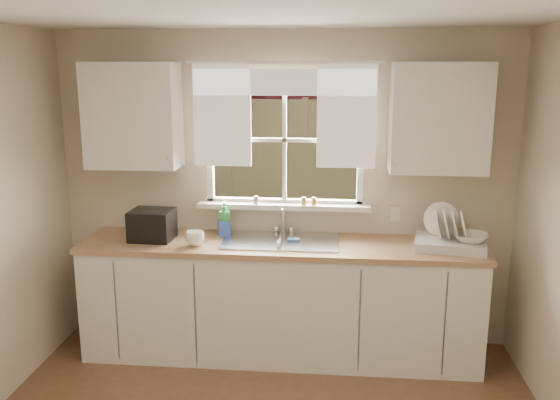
# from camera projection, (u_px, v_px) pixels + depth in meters

# --- Properties ---
(room_walls) EXTENTS (3.62, 4.02, 2.50)m
(room_walls) POSITION_uv_depth(u_px,v_px,m) (244.00, 285.00, 2.73)
(room_walls) COLOR beige
(room_walls) RESTS_ON ground
(window) EXTENTS (1.38, 0.16, 1.06)m
(window) POSITION_uv_depth(u_px,v_px,m) (284.00, 161.00, 4.68)
(window) COLOR white
(window) RESTS_ON room_walls
(curtains) EXTENTS (1.50, 0.03, 0.81)m
(curtains) POSITION_uv_depth(u_px,v_px,m) (284.00, 104.00, 4.53)
(curtains) COLOR white
(curtains) RESTS_ON room_walls
(base_cabinets) EXTENTS (3.00, 0.62, 0.87)m
(base_cabinets) POSITION_uv_depth(u_px,v_px,m) (280.00, 301.00, 4.60)
(base_cabinets) COLOR silver
(base_cabinets) RESTS_ON ground
(countertop) EXTENTS (3.04, 0.65, 0.04)m
(countertop) POSITION_uv_depth(u_px,v_px,m) (280.00, 245.00, 4.50)
(countertop) COLOR #AA7D55
(countertop) RESTS_ON base_cabinets
(upper_cabinet_left) EXTENTS (0.70, 0.33, 0.80)m
(upper_cabinet_left) POSITION_uv_depth(u_px,v_px,m) (133.00, 115.00, 4.53)
(upper_cabinet_left) COLOR silver
(upper_cabinet_left) RESTS_ON room_walls
(upper_cabinet_right) EXTENTS (0.70, 0.33, 0.80)m
(upper_cabinet_right) POSITION_uv_depth(u_px,v_px,m) (439.00, 118.00, 4.32)
(upper_cabinet_right) COLOR silver
(upper_cabinet_right) RESTS_ON room_walls
(wall_outlet) EXTENTS (0.08, 0.01, 0.12)m
(wall_outlet) POSITION_uv_depth(u_px,v_px,m) (395.00, 214.00, 4.67)
(wall_outlet) COLOR beige
(wall_outlet) RESTS_ON room_walls
(sill_jars) EXTENTS (0.50, 0.04, 0.06)m
(sill_jars) POSITION_uv_depth(u_px,v_px,m) (291.00, 201.00, 4.68)
(sill_jars) COLOR brown
(sill_jars) RESTS_ON window
(sink) EXTENTS (0.88, 0.52, 0.40)m
(sink) POSITION_uv_depth(u_px,v_px,m) (281.00, 251.00, 4.54)
(sink) COLOR #B7B7BC
(sink) RESTS_ON countertop
(dish_rack) EXTENTS (0.55, 0.45, 0.31)m
(dish_rack) POSITION_uv_depth(u_px,v_px,m) (449.00, 239.00, 4.36)
(dish_rack) COLOR silver
(dish_rack) RESTS_ON countertop
(bowl) EXTENTS (0.30, 0.30, 0.06)m
(bowl) POSITION_uv_depth(u_px,v_px,m) (471.00, 238.00, 4.29)
(bowl) COLOR silver
(bowl) RESTS_ON dish_rack
(soap_bottle_a) EXTENTS (0.12, 0.12, 0.27)m
(soap_bottle_a) POSITION_uv_depth(u_px,v_px,m) (224.00, 218.00, 4.67)
(soap_bottle_a) COLOR #2E8D35
(soap_bottle_a) RESTS_ON countertop
(soap_bottle_b) EXTENTS (0.11, 0.11, 0.19)m
(soap_bottle_b) POSITION_uv_depth(u_px,v_px,m) (224.00, 224.00, 4.66)
(soap_bottle_b) COLOR #3052B6
(soap_bottle_b) RESTS_ON countertop
(soap_bottle_c) EXTENTS (0.14, 0.14, 0.16)m
(soap_bottle_c) POSITION_uv_depth(u_px,v_px,m) (171.00, 224.00, 4.74)
(soap_bottle_c) COLOR beige
(soap_bottle_c) RESTS_ON countertop
(saucer) EXTENTS (0.17, 0.17, 0.01)m
(saucer) POSITION_uv_depth(u_px,v_px,m) (147.00, 239.00, 4.56)
(saucer) COLOR beige
(saucer) RESTS_ON countertop
(cup) EXTENTS (0.14, 0.14, 0.11)m
(cup) POSITION_uv_depth(u_px,v_px,m) (195.00, 239.00, 4.41)
(cup) COLOR white
(cup) RESTS_ON countertop
(black_appliance) EXTENTS (0.33, 0.29, 0.23)m
(black_appliance) POSITION_uv_depth(u_px,v_px,m) (152.00, 225.00, 4.56)
(black_appliance) COLOR black
(black_appliance) RESTS_ON countertop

